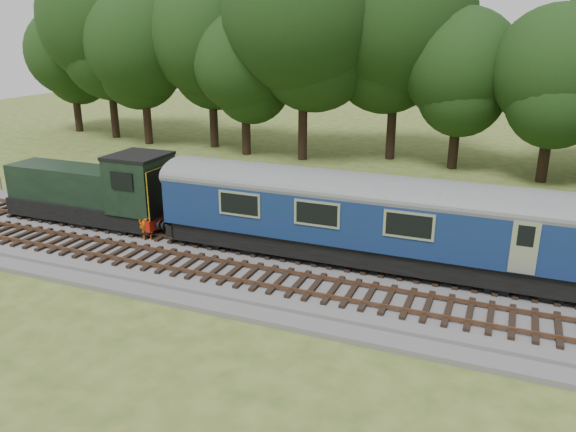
% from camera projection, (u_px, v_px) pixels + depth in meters
% --- Properties ---
extents(ground, '(120.00, 120.00, 0.00)m').
position_uv_depth(ground, '(265.00, 269.00, 23.71)').
color(ground, '#3E5720').
rests_on(ground, ground).
extents(ballast, '(70.00, 7.00, 0.35)m').
position_uv_depth(ballast, '(265.00, 265.00, 23.65)').
color(ballast, '#4C4C4F').
rests_on(ballast, ground).
extents(track_north, '(67.20, 2.40, 0.21)m').
position_uv_depth(track_north, '(278.00, 249.00, 24.80)').
color(track_north, black).
rests_on(track_north, ballast).
extents(track_south, '(67.20, 2.40, 0.21)m').
position_uv_depth(track_south, '(248.00, 275.00, 22.17)').
color(track_south, black).
rests_on(track_south, ballast).
extents(fence, '(64.00, 0.12, 1.00)m').
position_uv_depth(fence, '(303.00, 235.00, 27.66)').
color(fence, '#6B6054').
rests_on(fence, ground).
extents(tree_line, '(70.00, 8.00, 18.00)m').
position_uv_depth(tree_line, '(384.00, 161.00, 43.02)').
color(tree_line, black).
rests_on(tree_line, ground).
extents(dmu_railcar, '(18.05, 2.86, 3.88)m').
position_uv_depth(dmu_railcar, '(371.00, 213.00, 22.64)').
color(dmu_railcar, black).
rests_on(dmu_railcar, ground).
extents(shunter_loco, '(8.91, 2.60, 3.38)m').
position_uv_depth(shunter_loco, '(96.00, 192.00, 27.84)').
color(shunter_loco, black).
rests_on(shunter_loco, ground).
extents(worker, '(0.79, 0.66, 1.87)m').
position_uv_depth(worker, '(146.00, 221.00, 25.74)').
color(worker, '#FF640D').
rests_on(worker, ballast).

